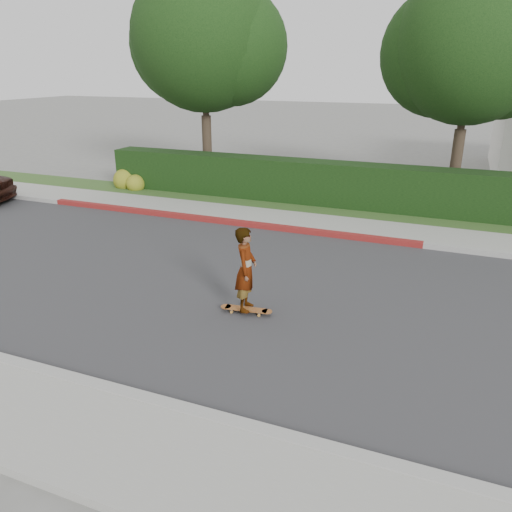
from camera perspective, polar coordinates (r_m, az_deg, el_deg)
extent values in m
plane|color=slate|center=(10.02, 10.98, -5.73)|extent=(120.00, 120.00, 0.00)
cube|color=#2D2D30|center=(10.02, 10.98, -5.71)|extent=(60.00, 8.00, 0.01)
cube|color=#9E9E99|center=(6.62, 3.40, -20.13)|extent=(60.00, 0.20, 0.15)
cube|color=gray|center=(6.02, 0.34, -25.49)|extent=(60.00, 1.60, 0.12)
cube|color=#9E9E99|center=(13.76, 14.44, 1.74)|extent=(60.00, 0.20, 0.15)
cube|color=maroon|center=(15.15, -4.59, 4.10)|extent=(12.00, 0.21, 0.15)
cube|color=gray|center=(14.62, 14.95, 2.74)|extent=(60.00, 1.60, 0.12)
cube|color=#2D4C1E|center=(16.14, 15.72, 4.32)|extent=(60.00, 1.60, 0.10)
cube|color=black|center=(17.09, 6.12, 8.29)|extent=(15.00, 1.00, 1.50)
sphere|color=#2D4C19|center=(19.99, -14.72, 8.38)|extent=(0.90, 0.90, 0.90)
sphere|color=#2D4C19|center=(19.49, -13.61, 8.02)|extent=(0.70, 0.70, 0.70)
cylinder|color=#33261C|center=(19.81, -5.58, 11.79)|extent=(0.36, 0.36, 2.70)
cylinder|color=#33261C|center=(19.60, -5.79, 17.65)|extent=(0.24, 0.24, 2.25)
sphere|color=black|center=(19.60, -6.03, 23.57)|extent=(5.20, 5.20, 5.20)
sphere|color=black|center=(20.32, -7.61, 22.84)|extent=(4.42, 4.42, 4.42)
sphere|color=black|center=(19.46, -3.00, 22.78)|extent=(4.16, 4.16, 4.16)
cylinder|color=#33261C|center=(18.15, 21.80, 9.32)|extent=(0.36, 0.36, 2.52)
cylinder|color=#33261C|center=(17.92, 22.62, 15.23)|extent=(0.24, 0.24, 2.10)
sphere|color=black|center=(17.88, 23.51, 21.22)|extent=(4.80, 4.80, 4.80)
sphere|color=black|center=(18.30, 20.76, 20.89)|extent=(4.08, 4.08, 4.08)
sphere|color=black|center=(18.20, 26.35, 19.83)|extent=(3.84, 3.84, 3.84)
cylinder|color=#C38535|center=(9.58, -2.82, -6.40)|extent=(0.06, 0.04, 0.05)
cylinder|color=#C38535|center=(9.71, -2.55, -6.00)|extent=(0.06, 0.04, 0.05)
cylinder|color=#C38535|center=(9.45, 0.34, -6.79)|extent=(0.06, 0.04, 0.05)
cylinder|color=#C38535|center=(9.58, 0.57, -6.38)|extent=(0.06, 0.04, 0.05)
cube|color=silver|center=(9.63, -2.68, -6.00)|extent=(0.07, 0.17, 0.02)
cube|color=silver|center=(9.50, 0.46, -6.38)|extent=(0.07, 0.17, 0.02)
cube|color=maroon|center=(9.55, -1.13, -6.08)|extent=(0.83, 0.30, 0.02)
cylinder|color=maroon|center=(9.66, -3.46, -5.79)|extent=(0.22, 0.22, 0.02)
cylinder|color=maroon|center=(9.46, 1.26, -6.36)|extent=(0.22, 0.22, 0.02)
imported|color=white|center=(9.21, -1.16, -1.53)|extent=(0.49, 0.65, 1.62)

